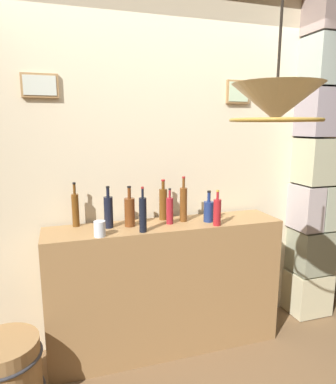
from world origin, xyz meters
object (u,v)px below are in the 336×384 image
Objects in this scene: liquor_bottle_vermouth at (75,209)px; pendant_lamp at (276,104)px; liquor_bottle_brandy at (183,204)px; glass_tumbler_rocks at (100,229)px; wooden_barrel at (6,375)px; liquor_bottle_whiskey at (217,212)px; liquor_bottle_rum at (163,203)px; liquor_bottle_bourbon at (108,211)px; liquor_bottle_gin at (143,214)px; liquor_bottle_tequila at (170,210)px; liquor_bottle_sherry at (209,211)px; liquor_bottle_port at (130,211)px.

liquor_bottle_vermouth is 0.58× the size of pendant_lamp.
liquor_bottle_brandy is 0.67m from glass_tumbler_rocks.
liquor_bottle_brandy reaches higher than wooden_barrel.
glass_tumbler_rocks is at bearing 179.98° from liquor_bottle_whiskey.
liquor_bottle_rum reaches higher than liquor_bottle_bourbon.
wooden_barrel is at bearing -170.73° from liquor_bottle_gin.
liquor_bottle_brandy is (0.12, 0.03, 0.03)m from liquor_bottle_tequila.
liquor_bottle_gin reaches higher than liquor_bottle_bourbon.
liquor_bottle_sherry is 0.43× the size of pendant_lamp.
liquor_bottle_vermouth is at bearing 163.84° from liquor_bottle_whiskey.
glass_tumbler_rocks is (-0.29, -0.01, -0.07)m from liquor_bottle_gin.
liquor_bottle_rum is 0.91× the size of liquor_bottle_brandy.
pendant_lamp is (-0.13, -0.83, 0.71)m from liquor_bottle_whiskey.
wooden_barrel is (-1.14, -0.28, -0.88)m from liquor_bottle_tequila.
liquor_bottle_bourbon is at bearing 174.56° from liquor_bottle_sherry.
pendant_lamp is at bearing -27.81° from wooden_barrel.
liquor_bottle_gin is 1.28m from wooden_barrel.
liquor_bottle_sherry is 0.53× the size of wooden_barrel.
liquor_bottle_sherry is (0.74, -0.07, -0.03)m from liquor_bottle_bourbon.
liquor_bottle_rum reaches higher than liquor_bottle_whiskey.
pendant_lamp is at bearing -52.88° from liquor_bottle_vermouth.
liquor_bottle_sherry is 1.19m from pendant_lamp.
liquor_bottle_brandy reaches higher than liquor_bottle_sherry.
liquor_bottle_vermouth is 3.10× the size of glass_tumbler_rocks.
liquor_bottle_bourbon is 1.26× the size of liquor_bottle_sherry.
liquor_bottle_rum is at bearing 27.60° from glass_tumbler_rocks.
pendant_lamp is 2.18m from wooden_barrel.
liquor_bottle_gin is at bearing -130.43° from liquor_bottle_rum.
liquor_bottle_sherry is at bearing -10.29° from liquor_bottle_vermouth.
liquor_bottle_rum is at bearing 11.74° from liquor_bottle_bourbon.
liquor_bottle_brandy is (0.13, -0.09, 0.01)m from liquor_bottle_rum.
liquor_bottle_tequila is 2.58× the size of glass_tumbler_rocks.
liquor_bottle_rum is 0.42m from liquor_bottle_whiskey.
liquor_bottle_bourbon is 0.21m from glass_tumbler_rocks.
wooden_barrel is (-1.32, 0.70, -1.59)m from pendant_lamp.
liquor_bottle_vermouth is (-0.65, 0.01, -0.00)m from liquor_bottle_rum.
liquor_bottle_gin is 0.17m from liquor_bottle_port.
liquor_bottle_rum is at bearing 19.94° from wooden_barrel.
wooden_barrel is at bearing -160.06° from liquor_bottle_rum.
pendant_lamp is at bearing -99.04° from liquor_bottle_whiskey.
liquor_bottle_gin is (-0.53, -0.10, 0.04)m from liquor_bottle_sherry.
liquor_bottle_tequila is 0.83× the size of liquor_bottle_vermouth.
liquor_bottle_rum is 0.30m from liquor_bottle_port.
pendant_lamp is at bearing -49.65° from glass_tumbler_rocks.
liquor_bottle_gin reaches higher than glass_tumbler_rocks.
liquor_bottle_port is at bearing 115.34° from pendant_lamp.
liquor_bottle_brandy is at bearing 25.17° from liquor_bottle_gin.
liquor_bottle_tequila is 0.59× the size of wooden_barrel.
pendant_lamp reaches higher than liquor_bottle_sherry.
liquor_bottle_vermouth is (-0.78, 0.11, -0.01)m from liquor_bottle_brandy.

